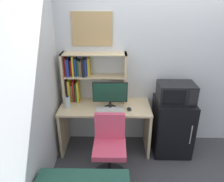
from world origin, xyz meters
name	(u,v)px	position (x,y,z in m)	size (l,w,h in m)	color
wall_back	(195,63)	(0.40, 0.02, 1.30)	(6.40, 0.04, 2.60)	silver
wall_left	(4,118)	(-1.62, -1.60, 1.30)	(0.04, 4.40, 2.60)	silver
desk	(105,119)	(-0.90, -0.29, 0.52)	(1.30, 0.57, 0.73)	beige
hutch_bookshelf	(84,75)	(-1.22, -0.10, 1.14)	(0.92, 0.23, 0.73)	beige
monitor	(110,94)	(-0.83, -0.35, 0.96)	(0.48, 0.18, 0.39)	black
keyboard	(110,110)	(-0.83, -0.41, 0.74)	(0.37, 0.14, 0.02)	silver
computer_mouse	(129,109)	(-0.56, -0.40, 0.75)	(0.06, 0.09, 0.03)	black
water_bottle	(68,102)	(-1.43, -0.34, 0.82)	(0.07, 0.07, 0.19)	silver
mini_fridge	(172,126)	(0.09, -0.29, 0.41)	(0.54, 0.57, 0.83)	black
microwave	(176,92)	(0.09, -0.29, 0.96)	(0.50, 0.35, 0.26)	black
desk_chair	(110,151)	(-0.82, -0.85, 0.39)	(0.46, 0.46, 0.86)	black
wall_corkboard	(92,29)	(-1.08, -0.01, 1.78)	(0.56, 0.02, 0.46)	tan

